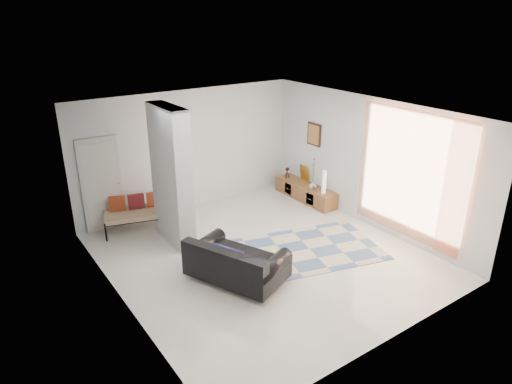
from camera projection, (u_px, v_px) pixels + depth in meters
floor at (264, 256)px, 8.86m from camera, size 6.00×6.00×0.00m
ceiling at (265, 113)px, 7.82m from camera, size 6.00×6.00×0.00m
wall_back at (189, 150)px, 10.62m from camera, size 6.00×0.00×6.00m
wall_front at (396, 257)px, 6.06m from camera, size 6.00×0.00×6.00m
wall_left at (117, 227)px, 6.88m from camera, size 0.00×6.00×6.00m
wall_right at (368, 162)px, 9.80m from camera, size 0.00×6.00×6.00m
partition_column at (171, 176)px, 8.97m from camera, size 0.35×1.20×2.80m
hallway_door at (101, 184)px, 9.62m from camera, size 0.85×0.06×2.04m
curtain at (410, 175)px, 8.87m from camera, size 0.00×2.55×2.55m
wall_art at (314, 134)px, 10.99m from camera, size 0.04×0.45×0.55m
media_console at (305, 192)px, 11.42m from camera, size 0.45×1.89×0.80m
loveseat at (235, 264)px, 7.91m from camera, size 1.57×1.93×0.76m
daybed at (143, 210)px, 9.84m from camera, size 1.84×1.17×0.77m
area_rug at (309, 249)px, 9.10m from camera, size 3.11×2.47×0.01m
cylinder_lamp at (324, 182)px, 10.73m from camera, size 0.10×0.10×0.55m
bronze_figurine at (287, 172)px, 11.79m from camera, size 0.15×0.15×0.27m
vase at (313, 185)px, 11.05m from camera, size 0.18×0.18×0.18m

